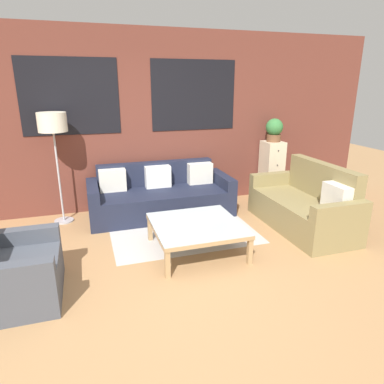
{
  "coord_description": "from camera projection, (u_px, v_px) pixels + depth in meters",
  "views": [
    {
      "loc": [
        -0.82,
        -3.07,
        1.98
      ],
      "look_at": [
        0.55,
        1.23,
        0.55
      ],
      "focal_mm": 32.0,
      "sensor_mm": 36.0,
      "label": 1
    }
  ],
  "objects": [
    {
      "name": "floor_lamp",
      "position": [
        53.0,
        127.0,
        4.74
      ],
      "size": [
        0.39,
        0.39,
        1.61
      ],
      "color": "#B2B2B7",
      "rests_on": "ground_plane"
    },
    {
      "name": "settee_vintage",
      "position": [
        305.0,
        207.0,
        4.86
      ],
      "size": [
        0.8,
        1.69,
        0.92
      ],
      "color": "olive",
      "rests_on": "ground_plane"
    },
    {
      "name": "potted_plant",
      "position": [
        274.0,
        130.0,
        5.91
      ],
      "size": [
        0.29,
        0.29,
        0.4
      ],
      "color": "brown",
      "rests_on": "drawer_cabinet"
    },
    {
      "name": "drawer_cabinet",
      "position": [
        271.0,
        170.0,
        6.13
      ],
      "size": [
        0.33,
        0.38,
        1.02
      ],
      "color": "beige",
      "rests_on": "ground_plane"
    },
    {
      "name": "armchair_corner",
      "position": [
        10.0,
        273.0,
        3.23
      ],
      "size": [
        0.8,
        0.91,
        0.84
      ],
      "color": "#474C56",
      "rests_on": "ground_plane"
    },
    {
      "name": "coffee_table",
      "position": [
        196.0,
        227.0,
        4.15
      ],
      "size": [
        1.04,
        1.04,
        0.37
      ],
      "color": "silver",
      "rests_on": "ground_plane"
    },
    {
      "name": "rug",
      "position": [
        182.0,
        231.0,
        4.81
      ],
      "size": [
        1.97,
        1.41,
        0.0
      ],
      "color": "#BCB7B2",
      "rests_on": "ground_plane"
    },
    {
      "name": "couch_dark",
      "position": [
        160.0,
        197.0,
        5.39
      ],
      "size": [
        2.2,
        0.88,
        0.78
      ],
      "color": "#1E2338",
      "rests_on": "ground_plane"
    },
    {
      "name": "wall_back_brick",
      "position": [
        136.0,
        122.0,
        5.42
      ],
      "size": [
        8.4,
        0.09,
        2.8
      ],
      "color": "brown",
      "rests_on": "ground_plane"
    },
    {
      "name": "ground_plane",
      "position": [
        178.0,
        279.0,
        3.63
      ],
      "size": [
        16.0,
        16.0,
        0.0
      ],
      "primitive_type": "plane",
      "color": "#AD7F51"
    }
  ]
}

